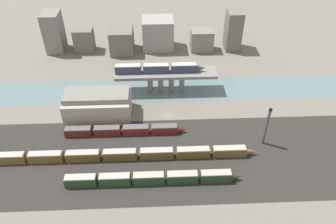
{
  "coord_description": "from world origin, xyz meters",
  "views": [
    {
      "loc": [
        -4.45,
        -106.49,
        86.92
      ],
      "look_at": [
        0.0,
        -2.52,
        3.91
      ],
      "focal_mm": 35.0,
      "sensor_mm": 36.0,
      "label": 1
    }
  ],
  "objects_px": {
    "warehouse_building": "(98,104)",
    "signal_tower": "(266,127)",
    "train_yard_mid": "(106,155)",
    "train_yard_far": "(125,130)",
    "train_yard_near": "(152,178)",
    "train_on_bridge": "(159,68)"
  },
  "relations": [
    {
      "from": "train_yard_far",
      "to": "signal_tower",
      "type": "relative_size",
      "value": 2.85
    },
    {
      "from": "train_yard_near",
      "to": "warehouse_building",
      "type": "bearing_deg",
      "value": 120.61
    },
    {
      "from": "warehouse_building",
      "to": "signal_tower",
      "type": "xyz_separation_m",
      "value": [
        64.08,
        -20.01,
        2.81
      ]
    },
    {
      "from": "train_yard_near",
      "to": "train_yard_far",
      "type": "xyz_separation_m",
      "value": [
        -10.44,
        24.7,
        -0.24
      ]
    },
    {
      "from": "train_yard_mid",
      "to": "train_yard_near",
      "type": "bearing_deg",
      "value": -34.36
    },
    {
      "from": "warehouse_building",
      "to": "train_yard_far",
      "type": "bearing_deg",
      "value": -47.29
    },
    {
      "from": "train_yard_far",
      "to": "train_on_bridge",
      "type": "bearing_deg",
      "value": 64.43
    },
    {
      "from": "train_yard_near",
      "to": "train_yard_mid",
      "type": "distance_m",
      "value": 20.17
    },
    {
      "from": "train_yard_mid",
      "to": "train_on_bridge",
      "type": "bearing_deg",
      "value": 64.6
    },
    {
      "from": "train_on_bridge",
      "to": "signal_tower",
      "type": "height_order",
      "value": "signal_tower"
    },
    {
      "from": "train_yard_near",
      "to": "warehouse_building",
      "type": "relative_size",
      "value": 2.21
    },
    {
      "from": "train_yard_mid",
      "to": "signal_tower",
      "type": "relative_size",
      "value": 6.5
    },
    {
      "from": "train_yard_far",
      "to": "warehouse_building",
      "type": "bearing_deg",
      "value": 132.71
    },
    {
      "from": "train_on_bridge",
      "to": "warehouse_building",
      "type": "distance_m",
      "value": 31.47
    },
    {
      "from": "train_on_bridge",
      "to": "train_yard_near",
      "type": "distance_m",
      "value": 55.2
    },
    {
      "from": "train_on_bridge",
      "to": "warehouse_building",
      "type": "xyz_separation_m",
      "value": [
        -25.75,
        -16.93,
        -6.37
      ]
    },
    {
      "from": "train_on_bridge",
      "to": "warehouse_building",
      "type": "bearing_deg",
      "value": -146.68
    },
    {
      "from": "signal_tower",
      "to": "train_yard_far",
      "type": "bearing_deg",
      "value": 171.95
    },
    {
      "from": "train_on_bridge",
      "to": "signal_tower",
      "type": "relative_size",
      "value": 2.42
    },
    {
      "from": "warehouse_building",
      "to": "signal_tower",
      "type": "relative_size",
      "value": 1.6
    },
    {
      "from": "train_yard_far",
      "to": "warehouse_building",
      "type": "relative_size",
      "value": 1.78
    },
    {
      "from": "train_yard_mid",
      "to": "train_yard_far",
      "type": "bearing_deg",
      "value": 64.98
    }
  ]
}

